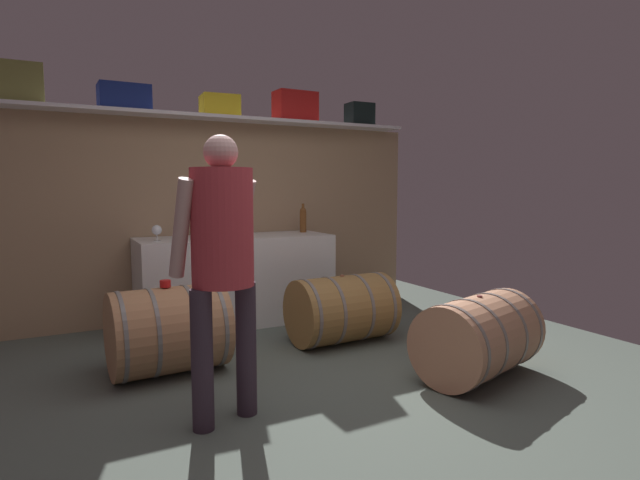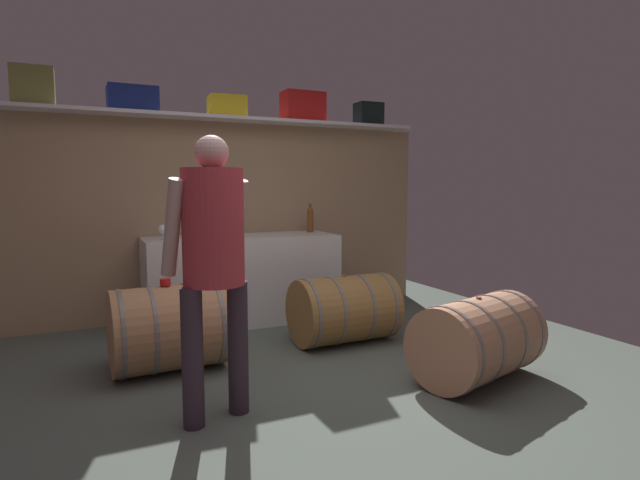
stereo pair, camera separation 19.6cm
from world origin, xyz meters
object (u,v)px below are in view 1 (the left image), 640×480
Objects in this scene: toolcase_olive at (21,84)px; toolcase_red at (295,107)px; wine_glass at (157,230)px; toolcase_black at (360,115)px; toolcase_yellow at (220,106)px; tasting_cup at (165,284)px; wine_barrel_far at (342,309)px; toolcase_navy at (124,98)px; work_cabinet at (236,280)px; wine_barrel_flank at (478,337)px; wine_bottle_amber at (303,219)px; wine_bottle_dark at (200,221)px; wine_barrel_near at (168,330)px; winemaker_pouring at (222,249)px.

toolcase_red is at bearing 0.06° from toolcase_olive.
toolcase_black is at bearing 8.31° from wine_glass.
tasting_cup is at bearing -117.35° from toolcase_yellow.
toolcase_navy is at bearing 138.81° from wine_barrel_far.
work_cabinet is 1.82× the size of wine_barrel_flank.
wine_bottle_amber is 2.39m from wine_barrel_flank.
wine_glass is at bearing -168.96° from toolcase_red.
toolcase_black is at bearing 4.27° from toolcase_yellow.
toolcase_yellow is 1.05× the size of wine_bottle_dark.
toolcase_yellow is at bearing 58.37° from tasting_cup.
tasting_cup is (-0.88, -1.08, 0.22)m from work_cabinet.
tasting_cup is (-0.56, -1.19, -0.35)m from wine_bottle_dark.
wine_bottle_amber is 0.30× the size of wine_barrel_flank.
toolcase_red is (2.48, 0.00, -0.01)m from toolcase_olive.
wine_barrel_near is at bearing -88.46° from toolcase_navy.
wine_glass is at bearing 74.53° from winemaker_pouring.
toolcase_red reaches higher than toolcase_navy.
tasting_cup is at bearing -149.96° from toolcase_black.
toolcase_red is 2.59m from tasting_cup.
toolcase_navy is 2.70m from wine_barrel_far.
toolcase_black is at bearing 61.79° from wine_barrel_flank.
toolcase_black reaches higher than wine_bottle_dark.
toolcase_olive is at bearing 122.84° from tasting_cup.
wine_bottle_amber is 0.19× the size of winemaker_pouring.
tasting_cup is 0.05× the size of winemaker_pouring.
winemaker_pouring is at bearing -145.20° from wine_barrel_far.
toolcase_yellow is 0.22× the size of winemaker_pouring.
toolcase_black is at bearing 26.03° from wine_barrel_near.
wine_barrel_near is at bearing -142.27° from toolcase_red.
toolcase_yellow is 2.49× the size of wine_glass.
winemaker_pouring is at bearing -125.13° from toolcase_red.
wine_bottle_dark is (1.42, -0.13, -1.17)m from toolcase_olive.
tasting_cup is (-0.82, -1.32, -1.46)m from toolcase_yellow.
toolcase_red is at bearing 39.10° from tasting_cup.
winemaker_pouring is (-1.76, 0.16, 0.70)m from wine_barrel_flank.
wine_barrel_near is 0.34m from tasting_cup.
toolcase_yellow is 0.35× the size of wine_barrel_flank.
toolcase_olive is at bearing 176.89° from wine_bottle_amber.
wine_barrel_far is 0.54× the size of winemaker_pouring.
work_cabinet is at bearing 118.49° from wine_barrel_far.
toolcase_black is 1.39m from wine_bottle_amber.
toolcase_olive is 0.21× the size of winemaker_pouring.
tasting_cup is (-0.01, -0.00, 0.34)m from wine_barrel_near.
wine_bottle_dark reaches higher than wine_barrel_flank.
wine_barrel_near is (-1.62, -1.32, -1.85)m from toolcase_red.
toolcase_red is 3.06× the size of wine_glass.
toolcase_navy reaches higher than wine_barrel_flank.
wine_bottle_dark reaches higher than wine_glass.
toolcase_black is 0.15× the size of work_cabinet.
toolcase_navy is at bearing 0.06° from toolcase_olive.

